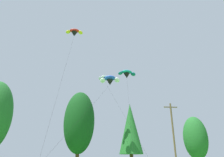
{
  "coord_description": "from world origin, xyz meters",
  "views": [
    {
      "loc": [
        -2.26,
        3.5,
        1.98
      ],
      "look_at": [
        -0.53,
        25.71,
        10.93
      ],
      "focal_mm": 33.36,
      "sensor_mm": 36.0,
      "label": 1
    }
  ],
  "objects_px": {
    "parafoil_kite_low_blue_white": "(110,80)",
    "parafoil_kite_high_red_yellow": "(74,32)",
    "parafoil_kite_mid_teal": "(127,74)",
    "parafoil_kite_far_white": "(105,78)",
    "utility_pole": "(174,136)"
  },
  "relations": [
    {
      "from": "utility_pole",
      "to": "parafoil_kite_mid_teal",
      "type": "height_order",
      "value": "parafoil_kite_mid_teal"
    },
    {
      "from": "utility_pole",
      "to": "parafoil_kite_high_red_yellow",
      "type": "xyz_separation_m",
      "value": [
        -16.31,
        0.39,
        18.16
      ]
    },
    {
      "from": "utility_pole",
      "to": "parafoil_kite_low_blue_white",
      "type": "height_order",
      "value": "parafoil_kite_low_blue_white"
    },
    {
      "from": "parafoil_kite_far_white",
      "to": "parafoil_kite_mid_teal",
      "type": "bearing_deg",
      "value": 33.63
    },
    {
      "from": "utility_pole",
      "to": "parafoil_kite_mid_teal",
      "type": "distance_m",
      "value": 16.91
    },
    {
      "from": "parafoil_kite_mid_teal",
      "to": "parafoil_kite_far_white",
      "type": "bearing_deg",
      "value": -146.37
    },
    {
      "from": "parafoil_kite_mid_teal",
      "to": "parafoil_kite_far_white",
      "type": "xyz_separation_m",
      "value": [
        -4.82,
        -3.21,
        -2.47
      ]
    },
    {
      "from": "parafoil_kite_high_red_yellow",
      "to": "parafoil_kite_mid_teal",
      "type": "bearing_deg",
      "value": 36.25
    },
    {
      "from": "parafoil_kite_low_blue_white",
      "to": "parafoil_kite_high_red_yellow",
      "type": "bearing_deg",
      "value": -154.83
    },
    {
      "from": "parafoil_kite_far_white",
      "to": "utility_pole",
      "type": "bearing_deg",
      "value": -25.33
    },
    {
      "from": "parafoil_kite_mid_teal",
      "to": "parafoil_kite_far_white",
      "type": "height_order",
      "value": "parafoil_kite_mid_teal"
    },
    {
      "from": "utility_pole",
      "to": "parafoil_kite_high_red_yellow",
      "type": "bearing_deg",
      "value": 178.64
    },
    {
      "from": "parafoil_kite_far_white",
      "to": "parafoil_kite_low_blue_white",
      "type": "height_order",
      "value": "parafoil_kite_far_white"
    },
    {
      "from": "parafoil_kite_high_red_yellow",
      "to": "parafoil_kite_low_blue_white",
      "type": "xyz_separation_m",
      "value": [
        6.73,
        3.16,
        -7.9
      ]
    },
    {
      "from": "parafoil_kite_far_white",
      "to": "parafoil_kite_low_blue_white",
      "type": "bearing_deg",
      "value": -57.01
    }
  ]
}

